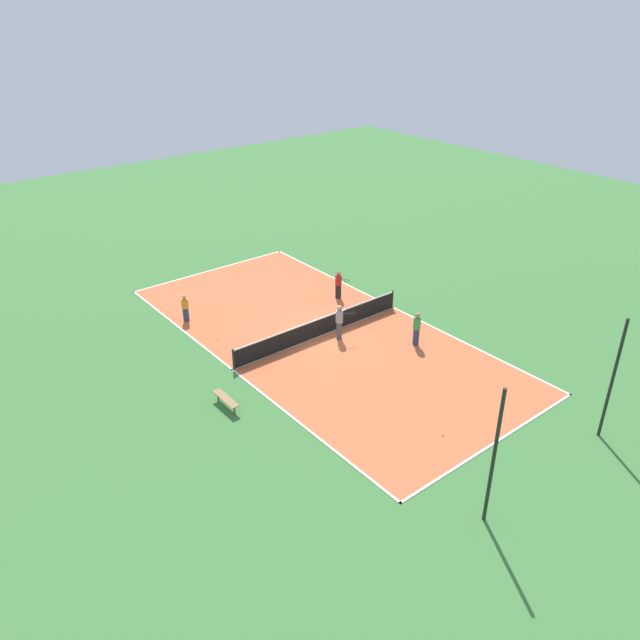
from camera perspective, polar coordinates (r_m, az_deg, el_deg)
The scene contains 12 objects.
ground_plane at distance 31.11m, azimuth 0.00°, elevation -1.47°, with size 80.00×80.00×0.00m, color #3D7538.
court_surface at distance 31.10m, azimuth 0.00°, elevation -1.45°, with size 10.30×21.50×0.02m.
tennis_net at distance 30.84m, azimuth 0.00°, elevation -0.58°, with size 10.10×0.10×1.03m.
bench at distance 26.05m, azimuth -8.61°, elevation -7.18°, with size 0.36×1.60×0.45m.
player_baseline_gray at distance 30.35m, azimuth 1.79°, elevation 0.04°, with size 0.94×0.83×1.82m.
player_far_green at distance 30.20m, azimuth 8.84°, elevation -0.59°, with size 0.50×0.50×1.72m.
player_coach_red at distance 34.61m, azimuth 1.70°, elevation 3.42°, with size 0.48×0.97×1.61m.
player_center_orange at distance 32.91m, azimuth -12.23°, elevation 1.23°, with size 0.51×0.51×1.46m.
tennis_ball_near_net at distance 31.17m, azimuth -9.36°, elevation -1.69°, with size 0.07×0.07×0.07m, color #CCE033.
tennis_ball_far_baseline at distance 24.87m, azimuth 11.17°, elevation -10.27°, with size 0.07×0.07×0.07m, color #CCE033.
fence_post_back_left at distance 25.43m, azimuth 25.18°, elevation -4.97°, with size 0.12×0.12×5.07m.
fence_post_back_right at distance 20.24m, azimuth 15.60°, elevation -12.04°, with size 0.12×0.12×5.07m.
Camera 1 is at (16.98, 21.24, 15.11)m, focal length 35.00 mm.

